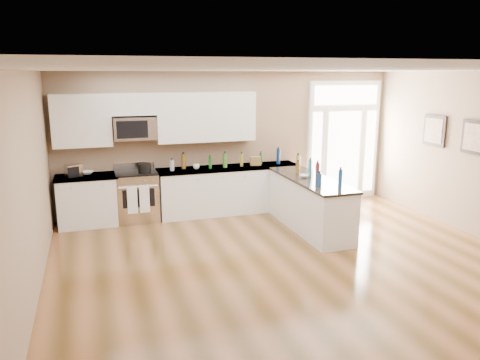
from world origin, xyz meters
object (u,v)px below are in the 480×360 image
(stockpot, at_px, (145,168))
(toaster_oven, at_px, (74,170))
(kitchen_range, at_px, (137,196))
(peninsula_cabinet, at_px, (309,206))

(stockpot, bearing_deg, toaster_oven, 175.69)
(kitchen_range, height_order, stockpot, stockpot)
(peninsula_cabinet, distance_m, toaster_oven, 4.30)
(toaster_oven, bearing_deg, kitchen_range, -22.86)
(kitchen_range, relative_size, stockpot, 4.53)
(kitchen_range, xyz_separation_m, toaster_oven, (-1.10, -0.01, 0.57))
(peninsula_cabinet, xyz_separation_m, stockpot, (-2.75, 1.34, 0.61))
(kitchen_range, bearing_deg, toaster_oven, -179.52)
(peninsula_cabinet, relative_size, stockpot, 9.73)
(peninsula_cabinet, xyz_separation_m, toaster_oven, (-4.00, 1.44, 0.62))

